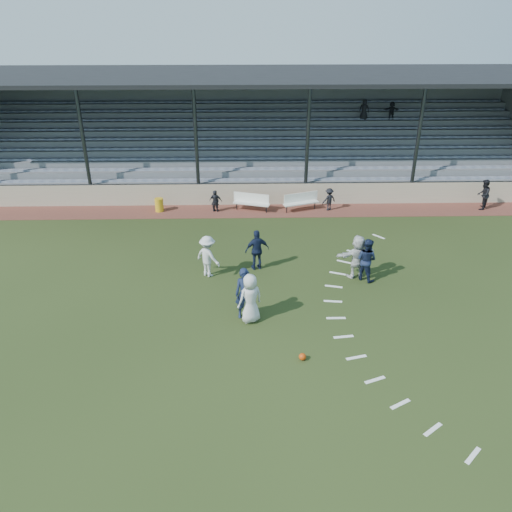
{
  "coord_description": "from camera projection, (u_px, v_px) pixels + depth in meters",
  "views": [
    {
      "loc": [
        -0.41,
        -15.03,
        10.23
      ],
      "look_at": [
        0.0,
        2.5,
        1.3
      ],
      "focal_mm": 35.0,
      "sensor_mm": 36.0,
      "label": 1
    }
  ],
  "objects": [
    {
      "name": "football",
      "position": [
        302.0,
        357.0,
        15.95
      ],
      "size": [
        0.24,
        0.24,
        0.24
      ],
      "primitive_type": "sphere",
      "color": "#C23E0B",
      "rests_on": "ground"
    },
    {
      "name": "penalty_arc",
      "position": [
        371.0,
        318.0,
        18.13
      ],
      "size": [
        3.89,
        14.63,
        0.01
      ],
      "color": "white",
      "rests_on": "ground"
    },
    {
      "name": "cinder_track",
      "position": [
        253.0,
        211.0,
        27.39
      ],
      "size": [
        34.0,
        2.0,
        0.02
      ],
      "primitive_type": "cube",
      "color": "brown",
      "rests_on": "ground"
    },
    {
      "name": "sub_right",
      "position": [
        329.0,
        199.0,
        27.23
      ],
      "size": [
        0.93,
        0.76,
        1.25
      ],
      "primitive_type": "imported",
      "rotation": [
        0.0,
        0.0,
        3.57
      ],
      "color": "black",
      "rests_on": "cinder_track"
    },
    {
      "name": "player_white_lead",
      "position": [
        250.0,
        298.0,
        17.56
      ],
      "size": [
        1.08,
        0.95,
        1.86
      ],
      "primitive_type": "imported",
      "rotation": [
        0.0,
        0.0,
        3.62
      ],
      "color": "silver",
      "rests_on": "ground"
    },
    {
      "name": "official",
      "position": [
        483.0,
        195.0,
        27.27
      ],
      "size": [
        0.98,
        1.03,
        1.67
      ],
      "primitive_type": "imported",
      "rotation": [
        0.0,
        0.0,
        4.11
      ],
      "color": "black",
      "rests_on": "cinder_track"
    },
    {
      "name": "grandstand",
      "position": [
        251.0,
        145.0,
        31.53
      ],
      "size": [
        34.6,
        9.0,
        6.61
      ],
      "color": "slate",
      "rests_on": "ground"
    },
    {
      "name": "player_white_wing",
      "position": [
        208.0,
        256.0,
        20.55
      ],
      "size": [
        1.32,
        1.23,
        1.79
      ],
      "primitive_type": "imported",
      "rotation": [
        0.0,
        0.0,
        2.49
      ],
      "color": "silver",
      "rests_on": "ground"
    },
    {
      "name": "sub_left_near",
      "position": [
        215.0,
        201.0,
        27.04
      ],
      "size": [
        0.49,
        0.37,
        1.2
      ],
      "primitive_type": "imported",
      "rotation": [
        0.0,
        0.0,
        2.93
      ],
      "color": "black",
      "rests_on": "cinder_track"
    },
    {
      "name": "bench_right",
      "position": [
        301.0,
        200.0,
        27.27
      ],
      "size": [
        2.02,
        1.1,
        0.95
      ],
      "rotation": [
        0.0,
        0.0,
        0.34
      ],
      "color": "white",
      "rests_on": "cinder_track"
    },
    {
      "name": "player_navy_lead",
      "position": [
        245.0,
        294.0,
        17.76
      ],
      "size": [
        0.75,
        0.53,
        1.96
      ],
      "primitive_type": "imported",
      "rotation": [
        0.0,
        0.0,
        0.08
      ],
      "color": "#161F3D",
      "rests_on": "ground"
    },
    {
      "name": "ground",
      "position": [
        258.0,
        319.0,
        18.05
      ],
      "size": [
        90.0,
        90.0,
        0.0
      ],
      "primitive_type": "plane",
      "color": "#263515",
      "rests_on": "ground"
    },
    {
      "name": "bench_left",
      "position": [
        251.0,
        201.0,
        27.21
      ],
      "size": [
        2.03,
        1.04,
        0.95
      ],
      "rotation": [
        0.0,
        0.0,
        -0.31
      ],
      "color": "white",
      "rests_on": "cinder_track"
    },
    {
      "name": "retaining_wall",
      "position": [
        252.0,
        194.0,
        28.06
      ],
      "size": [
        34.0,
        0.18,
        1.2
      ],
      "primitive_type": "cube",
      "color": "#BCAC91",
      "rests_on": "ground"
    },
    {
      "name": "player_navy_wing",
      "position": [
        257.0,
        250.0,
        21.08
      ],
      "size": [
        1.13,
        0.71,
        1.79
      ],
      "primitive_type": "imported",
      "rotation": [
        0.0,
        0.0,
        3.42
      ],
      "color": "#161F3D",
      "rests_on": "ground"
    },
    {
      "name": "sub_left_far",
      "position": [
        216.0,
        201.0,
        27.06
      ],
      "size": [
        0.74,
        0.43,
        1.19
      ],
      "primitive_type": "imported",
      "rotation": [
        0.0,
        0.0,
        2.93
      ],
      "color": "black",
      "rests_on": "cinder_track"
    },
    {
      "name": "player_navy_mid",
      "position": [
        366.0,
        260.0,
        20.26
      ],
      "size": [
        1.12,
        1.1,
        1.82
      ],
      "primitive_type": "imported",
      "rotation": [
        0.0,
        0.0,
        2.43
      ],
      "color": "#161F3D",
      "rests_on": "ground"
    },
    {
      "name": "player_white_back",
      "position": [
        357.0,
        256.0,
        20.45
      ],
      "size": [
        1.81,
        1.03,
        1.86
      ],
      "primitive_type": "imported",
      "rotation": [
        0.0,
        0.0,
        3.44
      ],
      "color": "silver",
      "rests_on": "ground"
    },
    {
      "name": "trash_bin",
      "position": [
        159.0,
        205.0,
        27.19
      ],
      "size": [
        0.46,
        0.46,
        0.73
      ],
      "primitive_type": "cylinder",
      "color": "gold",
      "rests_on": "cinder_track"
    }
  ]
}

